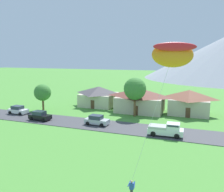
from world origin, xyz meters
TOP-DOWN VIEW (x-y plane):
  - road_strip at (0.00, 29.44)m, footprint 160.00×6.54m
  - house_left_center at (8.08, 43.27)m, footprint 8.53×6.90m
  - house_right_center at (-1.96, 41.78)m, footprint 10.65×7.45m
  - house_rightmost at (-12.80, 44.38)m, footprint 8.61×8.04m
  - tree_near_left at (-22.66, 35.68)m, footprint 3.74×3.74m
  - tree_left_of_center at (-2.00, 37.49)m, footprint 4.45×4.45m
  - parked_car_black_west_end at (-17.98, 28.44)m, footprint 4.28×2.24m
  - parked_car_silver_mid_east at (-6.67, 29.36)m, footprint 4.26×2.19m
  - parked_car_white_east_end at (-25.28, 30.76)m, footprint 4.25×2.18m
  - pickup_truck_white_west_side at (5.51, 27.82)m, footprint 5.27×2.48m
  - kite_flyer_with_kite at (7.50, 12.01)m, footprint 4.85×2.59m

SIDE VIEW (x-z plane):
  - road_strip at x=0.00m, z-range 0.00..0.08m
  - parked_car_black_west_end at x=-17.98m, z-range 0.03..1.71m
  - parked_car_silver_mid_east at x=-6.67m, z-range 0.03..1.71m
  - parked_car_white_east_end at x=-25.28m, z-range 0.03..1.71m
  - pickup_truck_white_west_side at x=5.51m, z-range 0.06..2.06m
  - house_rightmost at x=-12.80m, z-range 0.08..4.82m
  - house_left_center at x=8.08m, z-range 0.09..5.17m
  - house_right_center at x=-1.96m, z-range 0.09..5.22m
  - tree_near_left at x=-22.66m, z-range 1.04..6.92m
  - tree_left_of_center at x=-2.00m, z-range 1.65..9.45m
  - kite_flyer_with_kite at x=7.50m, z-range 5.31..18.29m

